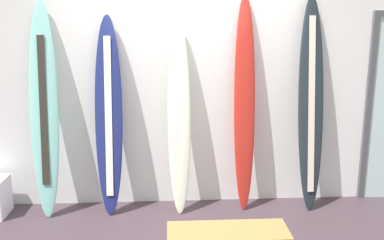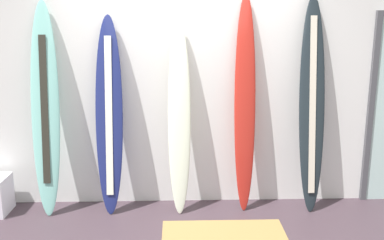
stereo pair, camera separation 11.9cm
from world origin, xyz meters
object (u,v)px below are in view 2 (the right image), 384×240
Objects in this scene: surfboard_seafoam at (45,111)px; bench at (223,238)px; surfboard_charcoal at (312,106)px; surfboard_ivory at (179,119)px; surfboard_navy at (109,116)px; surfboard_crimson at (245,106)px.

bench is (1.70, -1.43, -0.70)m from surfboard_seafoam.
surfboard_ivory is at bearing -179.93° from surfboard_charcoal.
bench is (1.05, -1.43, -0.63)m from surfboard_navy.
surfboard_navy is 2.23× the size of bench.
surfboard_crimson is 1.01× the size of surfboard_charcoal.
surfboard_ivory is 2.16× the size of bench.
surfboard_crimson reaches higher than surfboard_charcoal.
surfboard_charcoal is at bearing 53.43° from bench.
surfboard_ivory is (1.38, 0.00, -0.10)m from surfboard_seafoam.
surfboard_crimson is 0.70m from surfboard_charcoal.
surfboard_crimson is (0.69, 0.03, 0.12)m from surfboard_ivory.
surfboard_navy reaches higher than bench.
surfboard_seafoam is 0.97× the size of surfboard_crimson.
surfboard_ivory is at bearing 0.13° from surfboard_seafoam.
surfboard_seafoam is at bearing 140.07° from bench.
bench is at bearing -126.57° from surfboard_charcoal.
surfboard_crimson is (1.42, 0.03, 0.09)m from surfboard_navy.
surfboard_seafoam is 2.33m from bench.
bench is (0.33, -1.43, -0.60)m from surfboard_ivory.
surfboard_navy is 0.73m from surfboard_ivory.
bench is at bearing -53.62° from surfboard_navy.
surfboard_charcoal reaches higher than surfboard_navy.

